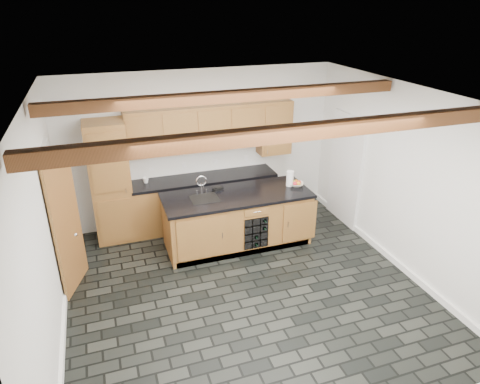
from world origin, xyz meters
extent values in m
plane|color=black|center=(0.00, 0.00, 0.00)|extent=(5.00, 5.00, 0.00)
plane|color=white|center=(0.00, 2.50, 1.40)|extent=(5.00, 0.00, 5.00)
plane|color=white|center=(-2.50, 0.00, 1.40)|extent=(0.00, 5.00, 5.00)
plane|color=white|center=(2.50, 0.00, 1.40)|extent=(0.00, 5.00, 5.00)
plane|color=white|center=(0.00, 0.00, 2.80)|extent=(5.00, 5.00, 0.00)
cube|color=#592E17|center=(0.00, -1.20, 2.70)|extent=(4.90, 0.15, 0.15)
cube|color=#592E17|center=(0.00, 0.60, 2.70)|extent=(4.90, 0.15, 0.15)
cube|color=white|center=(-2.48, 0.00, 0.05)|extent=(0.04, 5.00, 0.10)
cube|color=white|center=(2.48, 0.00, 0.05)|extent=(0.04, 5.00, 0.10)
cube|color=white|center=(-2.47, 1.30, 1.02)|extent=(0.06, 0.94, 2.04)
cube|color=olive|center=(-2.32, 0.95, 1.00)|extent=(0.31, 0.77, 2.00)
cube|color=white|center=(2.47, 1.50, 1.02)|extent=(0.06, 0.98, 2.04)
cube|color=black|center=(2.50, 1.50, 1.00)|extent=(0.02, 0.86, 1.96)
cube|color=olive|center=(-1.65, 2.20, 1.05)|extent=(0.65, 0.60, 2.10)
cube|color=olive|center=(-0.02, 2.20, 0.44)|extent=(2.60, 0.60, 0.88)
cube|color=black|center=(-0.02, 2.20, 0.91)|extent=(2.64, 0.62, 0.05)
cube|color=white|center=(-0.02, 2.49, 1.19)|extent=(2.60, 0.02, 0.52)
cube|color=olive|center=(-0.12, 2.33, 1.83)|extent=(2.40, 0.35, 0.75)
cube|color=olive|center=(1.38, 2.33, 1.70)|extent=(0.60, 0.35, 1.00)
cube|color=olive|center=(0.30, 1.30, 0.44)|extent=(2.40, 0.90, 0.88)
cube|color=black|center=(0.30, 1.30, 0.91)|extent=(2.46, 0.96, 0.05)
cube|color=olive|center=(-0.42, 0.84, 0.48)|extent=(0.80, 0.02, 0.70)
cube|color=olive|center=(1.25, 0.84, 0.48)|extent=(0.60, 0.02, 0.70)
cube|color=black|center=(0.48, 0.99, 0.40)|extent=(0.42, 0.30, 0.56)
cylinder|color=black|center=(0.48, 0.95, 0.19)|extent=(0.07, 0.26, 0.07)
cylinder|color=black|center=(0.62, 0.95, 0.61)|extent=(0.07, 0.26, 0.07)
cylinder|color=black|center=(0.48, 0.95, 0.33)|extent=(0.07, 0.26, 0.07)
cylinder|color=black|center=(0.62, 0.95, 0.47)|extent=(0.07, 0.26, 0.07)
cube|color=black|center=(-0.25, 1.30, 0.93)|extent=(0.45, 0.40, 0.02)
cylinder|color=silver|center=(-0.25, 1.48, 1.03)|extent=(0.02, 0.02, 0.20)
torus|color=silver|center=(-0.25, 1.48, 1.17)|extent=(0.18, 0.02, 0.18)
cylinder|color=silver|center=(-0.33, 1.48, 0.97)|extent=(0.02, 0.02, 0.08)
cylinder|color=silver|center=(-0.17, 1.48, 0.97)|extent=(0.02, 0.02, 0.08)
cube|color=black|center=(0.05, 1.56, 0.95)|extent=(0.20, 0.16, 0.04)
cylinder|color=black|center=(0.05, 1.56, 0.98)|extent=(0.12, 0.12, 0.01)
imported|color=white|center=(1.38, 1.29, 0.96)|extent=(0.32, 0.32, 0.06)
sphere|color=red|center=(1.43, 1.29, 0.99)|extent=(0.07, 0.07, 0.07)
sphere|color=orange|center=(1.40, 1.34, 0.99)|extent=(0.07, 0.07, 0.07)
sphere|color=olive|center=(1.34, 1.32, 0.99)|extent=(0.07, 0.07, 0.07)
sphere|color=red|center=(1.34, 1.26, 0.99)|extent=(0.07, 0.07, 0.07)
sphere|color=orange|center=(1.39, 1.24, 0.99)|extent=(0.07, 0.07, 0.07)
cylinder|color=white|center=(1.27, 1.34, 1.06)|extent=(0.12, 0.12, 0.27)
imported|color=white|center=(-1.06, 2.27, 0.98)|extent=(0.11, 0.11, 0.10)
camera|label=1|loc=(-1.73, -4.79, 3.87)|focal=32.00mm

